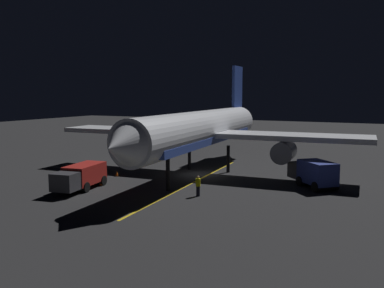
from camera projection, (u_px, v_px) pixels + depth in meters
The scene contains 8 objects.
ground_plane at pixel (200, 176), 44.21m from camera, with size 180.00×180.00×0.20m, color #252526.
apron_guide_stripe at pixel (193, 183), 40.18m from camera, with size 0.24×26.25×0.01m, color gold.
airliner at pixel (203, 130), 44.18m from camera, with size 34.13×35.55×12.14m.
baggage_truck at pixel (81, 177), 37.25m from camera, with size 3.06×6.33×2.18m.
catering_truck at pixel (314, 173), 38.36m from camera, with size 5.24×5.36×2.46m.
ground_crew_worker at pixel (198, 186), 34.85m from camera, with size 0.40×0.40×1.74m.
traffic_cone_near_left at pixel (101, 183), 38.86m from camera, with size 0.50×0.50×0.55m.
traffic_cone_near_right at pixel (117, 174), 43.33m from camera, with size 0.50×0.50×0.55m.
Camera 1 is at (-18.59, 39.32, 8.55)m, focal length 39.03 mm.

